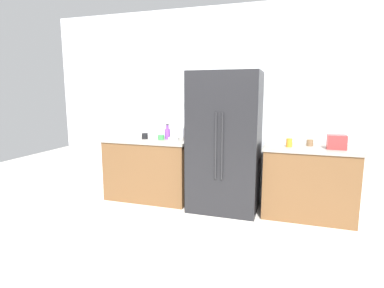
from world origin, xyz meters
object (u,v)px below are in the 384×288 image
at_px(toaster, 337,142).
at_px(bowl_a, 174,139).
at_px(bottle_a, 167,133).
at_px(refrigerator, 225,142).
at_px(cup_a, 145,136).
at_px(cup_b, 310,143).
at_px(cup_c, 289,143).
at_px(cup_d, 161,137).

height_order(toaster, bowl_a, toaster).
bearing_deg(bowl_a, bottle_a, 138.91).
relative_size(refrigerator, cup_a, 20.56).
bearing_deg(cup_b, bottle_a, -179.21).
height_order(refrigerator, toaster, refrigerator).
bearing_deg(cup_a, bowl_a, -5.04).
distance_m(toaster, cup_a, 2.59).
relative_size(cup_c, bowl_a, 0.70).
xyz_separation_m(bottle_a, cup_b, (1.97, 0.03, -0.04)).
bearing_deg(cup_d, cup_b, 3.46).
distance_m(cup_a, cup_c, 2.04).
xyz_separation_m(toaster, cup_c, (-0.55, -0.02, -0.03)).
bearing_deg(refrigerator, cup_a, 178.66).
distance_m(bottle_a, cup_b, 1.97).
bearing_deg(refrigerator, cup_d, 178.88).
relative_size(cup_a, cup_c, 0.85).
relative_size(bottle_a, cup_a, 2.45).
relative_size(bottle_a, bowl_a, 1.44).
distance_m(toaster, cup_d, 2.32).
bearing_deg(toaster, cup_b, 153.15).
relative_size(cup_b, cup_c, 0.80).
height_order(toaster, cup_b, toaster).
distance_m(refrigerator, cup_c, 0.83).
bearing_deg(cup_c, toaster, 1.72).
xyz_separation_m(toaster, cup_a, (-2.59, 0.04, -0.04)).
distance_m(cup_a, bowl_a, 0.48).
bearing_deg(bowl_a, toaster, 0.14).
bearing_deg(cup_c, bowl_a, 179.59).
height_order(bottle_a, cup_c, bottle_a).
relative_size(toaster, cup_b, 2.50).
xyz_separation_m(refrigerator, cup_c, (0.83, -0.02, 0.04)).
xyz_separation_m(cup_b, cup_c, (-0.25, -0.17, 0.01)).
height_order(toaster, cup_c, toaster).
distance_m(cup_b, bowl_a, 1.83).
xyz_separation_m(bottle_a, cup_a, (-0.33, -0.09, -0.04)).
distance_m(refrigerator, bottle_a, 0.89).
bearing_deg(cup_d, refrigerator, -1.12).
xyz_separation_m(refrigerator, bottle_a, (-0.88, 0.11, 0.07)).
bearing_deg(bowl_a, refrigerator, 1.04).
xyz_separation_m(cup_c, cup_d, (-1.77, 0.04, -0.02)).
xyz_separation_m(cup_a, cup_d, (0.27, -0.01, -0.01)).
bearing_deg(toaster, cup_c, -178.28).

